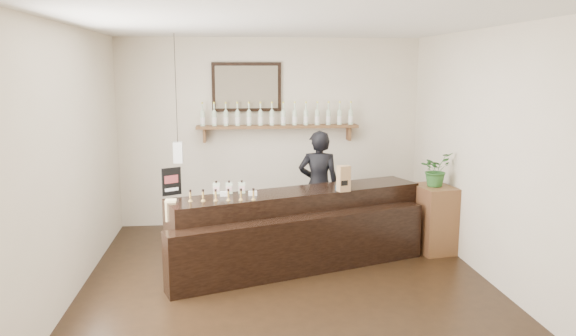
{
  "coord_description": "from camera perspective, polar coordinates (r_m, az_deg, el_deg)",
  "views": [
    {
      "loc": [
        -0.62,
        -5.9,
        2.36
      ],
      "look_at": [
        0.08,
        0.7,
        1.17
      ],
      "focal_mm": 35.0,
      "sensor_mm": 36.0,
      "label": 1
    }
  ],
  "objects": [
    {
      "name": "counter",
      "position": [
        6.81,
        1.1,
        -6.41
      ],
      "size": [
        3.2,
        1.89,
        1.04
      ],
      "color": "black",
      "rests_on": "ground"
    },
    {
      "name": "side_cabinet",
      "position": [
        7.55,
        14.54,
        -4.99
      ],
      "size": [
        0.53,
        0.66,
        0.86
      ],
      "color": "brown",
      "rests_on": "ground"
    },
    {
      "name": "back_wall_decor",
      "position": [
        8.31,
        -2.72,
        5.93
      ],
      "size": [
        2.66,
        0.96,
        1.69
      ],
      "color": "brown",
      "rests_on": "ground"
    },
    {
      "name": "ground",
      "position": [
        6.38,
        -0.05,
        -11.57
      ],
      "size": [
        5.0,
        5.0,
        0.0
      ],
      "primitive_type": "plane",
      "color": "black",
      "rests_on": "ground"
    },
    {
      "name": "tape_dispenser",
      "position": [
        6.86,
        5.38,
        -1.92
      ],
      "size": [
        0.13,
        0.06,
        0.1
      ],
      "color": "#1A6CB6",
      "rests_on": "counter"
    },
    {
      "name": "promo_sign",
      "position": [
        6.68,
        -11.75,
        -1.35
      ],
      "size": [
        0.21,
        0.13,
        0.33
      ],
      "color": "black",
      "rests_on": "counter"
    },
    {
      "name": "room_shell",
      "position": [
        5.96,
        -0.05,
        3.82
      ],
      "size": [
        5.0,
        5.0,
        5.0
      ],
      "color": "beige",
      "rests_on": "ground"
    },
    {
      "name": "potted_plant",
      "position": [
        7.41,
        14.77,
        -0.13
      ],
      "size": [
        0.52,
        0.5,
        0.44
      ],
      "primitive_type": "imported",
      "rotation": [
        0.0,
        0.0,
        0.6
      ],
      "color": "#295C25",
      "rests_on": "side_cabinet"
    },
    {
      "name": "shopkeeper",
      "position": [
        7.69,
        3.13,
        -1.09
      ],
      "size": [
        0.69,
        0.51,
        1.73
      ],
      "primitive_type": "imported",
      "rotation": [
        0.0,
        0.0,
        2.97
      ],
      "color": "black",
      "rests_on": "ground"
    },
    {
      "name": "paper_bag",
      "position": [
        6.78,
        5.67,
        -1.07
      ],
      "size": [
        0.17,
        0.14,
        0.31
      ],
      "color": "#9E7D4C",
      "rests_on": "counter"
    }
  ]
}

